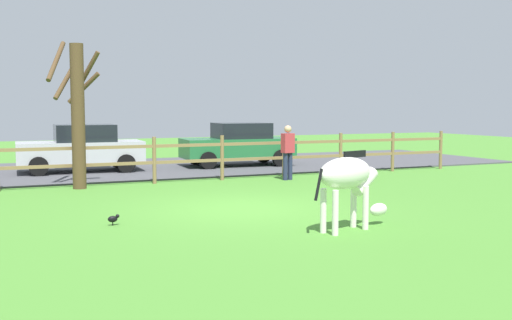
# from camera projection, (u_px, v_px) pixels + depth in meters

# --- Properties ---
(ground_plane) EXTENTS (60.00, 60.00, 0.00)m
(ground_plane) POSITION_uv_depth(u_px,v_px,m) (244.00, 208.00, 13.28)
(ground_plane) COLOR #47842D
(parking_asphalt) EXTENTS (28.00, 7.40, 0.05)m
(parking_asphalt) POSITION_uv_depth(u_px,v_px,m) (141.00, 168.00, 21.73)
(parking_asphalt) COLOR #47474C
(parking_asphalt) RESTS_ON ground_plane
(paddock_fence) EXTENTS (20.81, 0.11, 1.34)m
(paddock_fence) POSITION_uv_depth(u_px,v_px,m) (154.00, 157.00, 17.49)
(paddock_fence) COLOR olive
(paddock_fence) RESTS_ON ground_plane
(bare_tree) EXTENTS (1.48, 1.12, 3.97)m
(bare_tree) POSITION_uv_depth(u_px,v_px,m) (77.00, 111.00, 16.33)
(bare_tree) COLOR #513A23
(bare_tree) RESTS_ON ground_plane
(zebra) EXTENTS (1.89, 0.83, 1.41)m
(zebra) POSITION_uv_depth(u_px,v_px,m) (348.00, 179.00, 10.82)
(zebra) COLOR white
(zebra) RESTS_ON ground_plane
(crow_on_grass) EXTENTS (0.21, 0.10, 0.20)m
(crow_on_grass) POSITION_uv_depth(u_px,v_px,m) (113.00, 219.00, 11.35)
(crow_on_grass) COLOR black
(crow_on_grass) RESTS_ON ground_plane
(parked_car_green) EXTENTS (4.10, 2.09, 1.56)m
(parked_car_green) POSITION_uv_depth(u_px,v_px,m) (238.00, 144.00, 22.37)
(parked_car_green) COLOR #236B38
(parked_car_green) RESTS_ON parking_asphalt
(parked_car_silver) EXTENTS (4.07, 2.02, 1.56)m
(parked_car_silver) POSITION_uv_depth(u_px,v_px,m) (82.00, 148.00, 20.26)
(parked_car_silver) COLOR #B7BABF
(parked_car_silver) RESTS_ON parking_asphalt
(visitor_near_fence) EXTENTS (0.39, 0.28, 1.64)m
(visitor_near_fence) POSITION_uv_depth(u_px,v_px,m) (288.00, 150.00, 18.35)
(visitor_near_fence) COLOR #232847
(visitor_near_fence) RESTS_ON ground_plane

